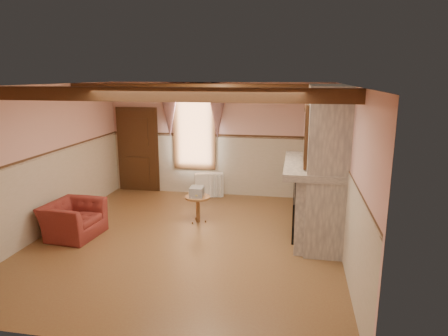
% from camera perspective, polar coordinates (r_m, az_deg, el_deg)
% --- Properties ---
extents(floor, '(5.50, 6.00, 0.01)m').
position_cam_1_polar(floor, '(7.51, -5.31, -10.18)').
color(floor, brown).
rests_on(floor, ground).
extents(ceiling, '(5.50, 6.00, 0.01)m').
position_cam_1_polar(ceiling, '(6.90, -5.81, 11.71)').
color(ceiling, silver).
rests_on(ceiling, wall_back).
extents(wall_back, '(5.50, 0.02, 2.80)m').
position_cam_1_polar(wall_back, '(9.94, -0.84, 4.08)').
color(wall_back, '#D79F95').
rests_on(wall_back, floor).
extents(wall_front, '(5.50, 0.02, 2.80)m').
position_cam_1_polar(wall_front, '(4.39, -16.37, -8.31)').
color(wall_front, '#D79F95').
rests_on(wall_front, floor).
extents(wall_left, '(0.02, 6.00, 2.80)m').
position_cam_1_polar(wall_left, '(8.25, -24.26, 1.04)').
color(wall_left, '#D79F95').
rests_on(wall_left, floor).
extents(wall_right, '(0.02, 6.00, 2.80)m').
position_cam_1_polar(wall_right, '(6.86, 17.12, -0.63)').
color(wall_right, '#D79F95').
rests_on(wall_right, floor).
extents(wainscot, '(5.50, 6.00, 1.50)m').
position_cam_1_polar(wainscot, '(7.25, -5.44, -4.72)').
color(wainscot, beige).
rests_on(wainscot, floor).
extents(chair_rail, '(5.50, 6.00, 0.08)m').
position_cam_1_polar(chair_rail, '(7.05, -5.57, 1.09)').
color(chair_rail, black).
rests_on(chair_rail, wainscot).
extents(firebox, '(0.20, 0.95, 0.90)m').
position_cam_1_polar(firebox, '(7.65, 10.53, -6.27)').
color(firebox, black).
rests_on(firebox, floor).
extents(armchair, '(0.97, 1.08, 0.66)m').
position_cam_1_polar(armchair, '(8.04, -20.73, -6.88)').
color(armchair, maroon).
rests_on(armchair, floor).
extents(side_table, '(0.56, 0.56, 0.55)m').
position_cam_1_polar(side_table, '(8.26, -3.75, -5.88)').
color(side_table, brown).
rests_on(side_table, floor).
extents(book_stack, '(0.28, 0.33, 0.20)m').
position_cam_1_polar(book_stack, '(8.14, -3.91, -3.40)').
color(book_stack, '#B7AD8C').
rests_on(book_stack, side_table).
extents(radiator, '(0.72, 0.40, 0.60)m').
position_cam_1_polar(radiator, '(9.92, -2.14, -2.45)').
color(radiator, white).
rests_on(radiator, floor).
extents(bowl, '(0.32, 0.32, 0.08)m').
position_cam_1_polar(bowl, '(7.42, 12.75, 1.11)').
color(bowl, brown).
rests_on(bowl, mantel).
extents(mantel_clock, '(0.14, 0.24, 0.20)m').
position_cam_1_polar(mantel_clock, '(8.17, 12.57, 2.64)').
color(mantel_clock, black).
rests_on(mantel_clock, mantel).
extents(oil_lamp, '(0.11, 0.11, 0.28)m').
position_cam_1_polar(oil_lamp, '(7.77, 12.69, 2.40)').
color(oil_lamp, gold).
rests_on(oil_lamp, mantel).
extents(candle_red, '(0.06, 0.06, 0.16)m').
position_cam_1_polar(candle_red, '(6.68, 13.00, 0.12)').
color(candle_red, '#AA1F14').
rests_on(candle_red, mantel).
extents(jar_yellow, '(0.06, 0.06, 0.12)m').
position_cam_1_polar(jar_yellow, '(6.82, 12.94, 0.23)').
color(jar_yellow, gold).
rests_on(jar_yellow, mantel).
extents(fireplace, '(0.85, 2.00, 2.80)m').
position_cam_1_polar(fireplace, '(7.41, 14.12, 0.55)').
color(fireplace, gray).
rests_on(fireplace, floor).
extents(mantel, '(1.05, 2.05, 0.12)m').
position_cam_1_polar(mantel, '(7.41, 12.72, 0.31)').
color(mantel, gray).
rests_on(mantel, fireplace).
extents(overmantel_mirror, '(0.06, 1.44, 1.04)m').
position_cam_1_polar(overmantel_mirror, '(7.30, 11.50, 5.04)').
color(overmantel_mirror, silver).
rests_on(overmantel_mirror, fireplace).
extents(door, '(1.10, 0.10, 2.10)m').
position_cam_1_polar(door, '(10.55, -12.16, 2.39)').
color(door, black).
rests_on(door, floor).
extents(window, '(1.06, 0.08, 2.02)m').
position_cam_1_polar(window, '(10.01, -4.26, 5.56)').
color(window, white).
rests_on(window, wall_back).
extents(window_drapes, '(1.30, 0.14, 1.40)m').
position_cam_1_polar(window_drapes, '(9.86, -4.45, 8.95)').
color(window_drapes, gray).
rests_on(window_drapes, wall_back).
extents(ceiling_beam_front, '(5.50, 0.18, 0.20)m').
position_cam_1_polar(ceiling_beam_front, '(5.76, -9.14, 10.34)').
color(ceiling_beam_front, black).
rests_on(ceiling_beam_front, ceiling).
extents(ceiling_beam_back, '(5.50, 0.18, 0.20)m').
position_cam_1_polar(ceiling_beam_back, '(8.06, -3.40, 11.24)').
color(ceiling_beam_back, black).
rests_on(ceiling_beam_back, ceiling).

